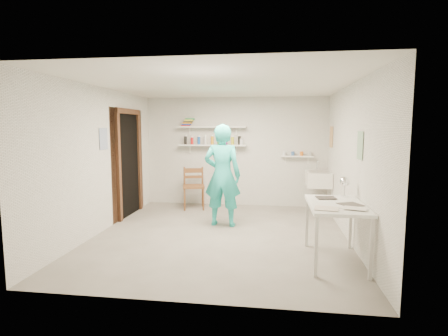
# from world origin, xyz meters

# --- Properties ---
(floor) EXTENTS (4.00, 4.50, 0.02)m
(floor) POSITION_xyz_m (0.00, 0.00, -0.01)
(floor) COLOR slate
(floor) RESTS_ON ground
(ceiling) EXTENTS (4.00, 4.50, 0.02)m
(ceiling) POSITION_xyz_m (0.00, 0.00, 2.41)
(ceiling) COLOR silver
(ceiling) RESTS_ON wall_back
(wall_back) EXTENTS (4.00, 0.02, 2.40)m
(wall_back) POSITION_xyz_m (0.00, 2.26, 1.20)
(wall_back) COLOR silver
(wall_back) RESTS_ON ground
(wall_front) EXTENTS (4.00, 0.02, 2.40)m
(wall_front) POSITION_xyz_m (0.00, -2.26, 1.20)
(wall_front) COLOR silver
(wall_front) RESTS_ON ground
(wall_left) EXTENTS (0.02, 4.50, 2.40)m
(wall_left) POSITION_xyz_m (-2.01, 0.00, 1.20)
(wall_left) COLOR silver
(wall_left) RESTS_ON ground
(wall_right) EXTENTS (0.02, 4.50, 2.40)m
(wall_right) POSITION_xyz_m (2.01, 0.00, 1.20)
(wall_right) COLOR silver
(wall_right) RESTS_ON ground
(doorway_recess) EXTENTS (0.02, 0.90, 2.00)m
(doorway_recess) POSITION_xyz_m (-1.99, 1.05, 1.00)
(doorway_recess) COLOR black
(doorway_recess) RESTS_ON wall_left
(corridor_box) EXTENTS (1.40, 1.50, 2.10)m
(corridor_box) POSITION_xyz_m (-2.70, 1.05, 1.05)
(corridor_box) COLOR brown
(corridor_box) RESTS_ON ground
(door_lintel) EXTENTS (0.06, 1.05, 0.10)m
(door_lintel) POSITION_xyz_m (-1.97, 1.05, 2.05)
(door_lintel) COLOR brown
(door_lintel) RESTS_ON wall_left
(door_jamb_near) EXTENTS (0.06, 0.10, 2.00)m
(door_jamb_near) POSITION_xyz_m (-1.97, 0.55, 1.00)
(door_jamb_near) COLOR brown
(door_jamb_near) RESTS_ON ground
(door_jamb_far) EXTENTS (0.06, 0.10, 2.00)m
(door_jamb_far) POSITION_xyz_m (-1.97, 1.55, 1.00)
(door_jamb_far) COLOR brown
(door_jamb_far) RESTS_ON ground
(shelf_lower) EXTENTS (1.50, 0.22, 0.03)m
(shelf_lower) POSITION_xyz_m (-0.50, 2.13, 1.35)
(shelf_lower) COLOR white
(shelf_lower) RESTS_ON wall_back
(shelf_upper) EXTENTS (1.50, 0.22, 0.03)m
(shelf_upper) POSITION_xyz_m (-0.50, 2.13, 1.75)
(shelf_upper) COLOR white
(shelf_upper) RESTS_ON wall_back
(ledge_shelf) EXTENTS (0.70, 0.14, 0.03)m
(ledge_shelf) POSITION_xyz_m (1.35, 2.17, 1.12)
(ledge_shelf) COLOR white
(ledge_shelf) RESTS_ON wall_back
(poster_left) EXTENTS (0.01, 0.28, 0.36)m
(poster_left) POSITION_xyz_m (-1.99, 0.05, 1.55)
(poster_left) COLOR #334C7F
(poster_left) RESTS_ON wall_left
(poster_right_a) EXTENTS (0.01, 0.34, 0.42)m
(poster_right_a) POSITION_xyz_m (1.99, 1.80, 1.55)
(poster_right_a) COLOR #995933
(poster_right_a) RESTS_ON wall_right
(poster_right_b) EXTENTS (0.01, 0.30, 0.38)m
(poster_right_b) POSITION_xyz_m (1.99, -0.55, 1.50)
(poster_right_b) COLOR #3F724C
(poster_right_b) RESTS_ON wall_right
(belfast_sink) EXTENTS (0.48, 0.60, 0.30)m
(belfast_sink) POSITION_xyz_m (1.75, 1.70, 0.70)
(belfast_sink) COLOR white
(belfast_sink) RESTS_ON wall_right
(man) EXTENTS (0.69, 0.48, 1.80)m
(man) POSITION_xyz_m (-0.05, 0.56, 0.90)
(man) COLOR #28C8C0
(man) RESTS_ON ground
(wall_clock) EXTENTS (0.33, 0.06, 0.32)m
(wall_clock) POSITION_xyz_m (-0.07, 0.78, 1.20)
(wall_clock) COLOR #CCC28B
(wall_clock) RESTS_ON man
(wooden_chair) EXTENTS (0.54, 0.53, 0.97)m
(wooden_chair) POSITION_xyz_m (-0.84, 1.74, 0.48)
(wooden_chair) COLOR brown
(wooden_chair) RESTS_ON ground
(work_table) EXTENTS (0.69, 1.15, 0.77)m
(work_table) POSITION_xyz_m (1.64, -0.92, 0.38)
(work_table) COLOR white
(work_table) RESTS_ON ground
(desk_lamp) EXTENTS (0.14, 0.14, 0.14)m
(desk_lamp) POSITION_xyz_m (1.83, -0.46, 0.99)
(desk_lamp) COLOR white
(desk_lamp) RESTS_ON work_table
(spray_cans) EXTENTS (1.31, 0.06, 0.17)m
(spray_cans) POSITION_xyz_m (-0.50, 2.13, 1.45)
(spray_cans) COLOR black
(spray_cans) RESTS_ON shelf_lower
(book_stack) EXTENTS (0.28, 0.14, 0.17)m
(book_stack) POSITION_xyz_m (-1.05, 2.13, 1.85)
(book_stack) COLOR red
(book_stack) RESTS_ON shelf_upper
(ledge_pots) EXTENTS (0.48, 0.07, 0.09)m
(ledge_pots) POSITION_xyz_m (1.35, 2.17, 1.18)
(ledge_pots) COLOR silver
(ledge_pots) RESTS_ON ledge_shelf
(papers) EXTENTS (0.30, 0.22, 0.02)m
(papers) POSITION_xyz_m (1.64, -0.92, 0.78)
(papers) COLOR silver
(papers) RESTS_ON work_table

